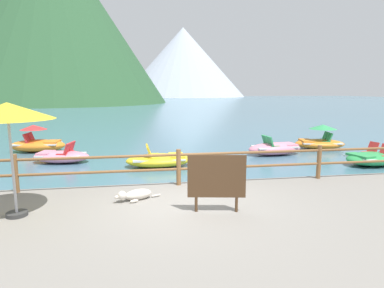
{
  "coord_description": "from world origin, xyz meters",
  "views": [
    {
      "loc": [
        -0.99,
        -6.68,
        2.87
      ],
      "look_at": [
        0.92,
        5.0,
        0.9
      ],
      "focal_mm": 30.49,
      "sensor_mm": 36.0,
      "label": 1
    }
  ],
  "objects_px": {
    "sign_board": "(217,177)",
    "dog_resting": "(135,195)",
    "pedal_boat_3": "(320,141)",
    "beach_umbrella": "(8,113)",
    "pedal_boat_0": "(159,160)",
    "pedal_boat_2": "(372,158)",
    "pedal_boat_4": "(275,148)",
    "pedal_boat_6": "(37,143)",
    "pedal_boat_5": "(61,156)"
  },
  "relations": [
    {
      "from": "sign_board",
      "to": "dog_resting",
      "type": "bearing_deg",
      "value": 148.91
    },
    {
      "from": "pedal_boat_3",
      "to": "beach_umbrella",
      "type": "bearing_deg",
      "value": -144.43
    },
    {
      "from": "sign_board",
      "to": "beach_umbrella",
      "type": "height_order",
      "value": "beach_umbrella"
    },
    {
      "from": "sign_board",
      "to": "pedal_boat_0",
      "type": "height_order",
      "value": "sign_board"
    },
    {
      "from": "dog_resting",
      "to": "pedal_boat_0",
      "type": "distance_m",
      "value": 5.0
    },
    {
      "from": "sign_board",
      "to": "pedal_boat_2",
      "type": "bearing_deg",
      "value": 33.43
    },
    {
      "from": "pedal_boat_4",
      "to": "pedal_boat_6",
      "type": "relative_size",
      "value": 0.99
    },
    {
      "from": "pedal_boat_3",
      "to": "pedal_boat_6",
      "type": "xyz_separation_m",
      "value": [
        -13.53,
        1.38,
        0.02
      ]
    },
    {
      "from": "beach_umbrella",
      "to": "dog_resting",
      "type": "height_order",
      "value": "beach_umbrella"
    },
    {
      "from": "pedal_boat_0",
      "to": "pedal_boat_3",
      "type": "relative_size",
      "value": 0.94
    },
    {
      "from": "sign_board",
      "to": "pedal_boat_0",
      "type": "distance_m",
      "value": 6.03
    },
    {
      "from": "pedal_boat_3",
      "to": "dog_resting",
      "type": "bearing_deg",
      "value": -140.12
    },
    {
      "from": "pedal_boat_6",
      "to": "dog_resting",
      "type": "bearing_deg",
      "value": -62.5
    },
    {
      "from": "sign_board",
      "to": "beach_umbrella",
      "type": "bearing_deg",
      "value": 174.04
    },
    {
      "from": "pedal_boat_2",
      "to": "pedal_boat_3",
      "type": "bearing_deg",
      "value": 90.78
    },
    {
      "from": "pedal_boat_2",
      "to": "pedal_boat_6",
      "type": "relative_size",
      "value": 0.93
    },
    {
      "from": "pedal_boat_2",
      "to": "pedal_boat_4",
      "type": "distance_m",
      "value": 3.8
    },
    {
      "from": "pedal_boat_0",
      "to": "pedal_boat_4",
      "type": "bearing_deg",
      "value": 15.11
    },
    {
      "from": "sign_board",
      "to": "pedal_boat_4",
      "type": "xyz_separation_m",
      "value": [
        4.46,
        7.34,
        -0.84
      ]
    },
    {
      "from": "sign_board",
      "to": "dog_resting",
      "type": "xyz_separation_m",
      "value": [
        -1.65,
        0.99,
        -0.61
      ]
    },
    {
      "from": "sign_board",
      "to": "pedal_boat_6",
      "type": "distance_m",
      "value": 11.67
    },
    {
      "from": "pedal_boat_5",
      "to": "pedal_boat_6",
      "type": "bearing_deg",
      "value": 121.9
    },
    {
      "from": "pedal_boat_0",
      "to": "pedal_boat_3",
      "type": "bearing_deg",
      "value": 17.43
    },
    {
      "from": "pedal_boat_3",
      "to": "pedal_boat_5",
      "type": "distance_m",
      "value": 11.98
    },
    {
      "from": "pedal_boat_6",
      "to": "beach_umbrella",
      "type": "bearing_deg",
      "value": -76.34
    },
    {
      "from": "pedal_boat_0",
      "to": "pedal_boat_6",
      "type": "xyz_separation_m",
      "value": [
        -5.45,
        3.92,
        0.16
      ]
    },
    {
      "from": "pedal_boat_3",
      "to": "pedal_boat_5",
      "type": "height_order",
      "value": "pedal_boat_3"
    },
    {
      "from": "pedal_boat_3",
      "to": "pedal_boat_6",
      "type": "distance_m",
      "value": 13.6
    },
    {
      "from": "pedal_boat_2",
      "to": "pedal_boat_3",
      "type": "distance_m",
      "value": 3.61
    },
    {
      "from": "pedal_boat_2",
      "to": "pedal_boat_3",
      "type": "relative_size",
      "value": 0.93
    },
    {
      "from": "beach_umbrella",
      "to": "pedal_boat_2",
      "type": "bearing_deg",
      "value": 21.42
    },
    {
      "from": "beach_umbrella",
      "to": "pedal_boat_2",
      "type": "distance_m",
      "value": 12.33
    },
    {
      "from": "dog_resting",
      "to": "pedal_boat_0",
      "type": "bearing_deg",
      "value": 80.21
    },
    {
      "from": "sign_board",
      "to": "beach_umbrella",
      "type": "xyz_separation_m",
      "value": [
        -3.96,
        0.41,
        1.32
      ]
    },
    {
      "from": "pedal_boat_0",
      "to": "pedal_boat_2",
      "type": "distance_m",
      "value": 8.2
    },
    {
      "from": "dog_resting",
      "to": "pedal_boat_6",
      "type": "height_order",
      "value": "pedal_boat_6"
    },
    {
      "from": "pedal_boat_3",
      "to": "pedal_boat_6",
      "type": "bearing_deg",
      "value": 174.18
    },
    {
      "from": "pedal_boat_3",
      "to": "sign_board",
      "type": "bearing_deg",
      "value": -130.76
    },
    {
      "from": "beach_umbrella",
      "to": "pedal_boat_3",
      "type": "height_order",
      "value": "beach_umbrella"
    },
    {
      "from": "dog_resting",
      "to": "pedal_boat_2",
      "type": "height_order",
      "value": "pedal_boat_2"
    },
    {
      "from": "sign_board",
      "to": "beach_umbrella",
      "type": "relative_size",
      "value": 0.53
    },
    {
      "from": "beach_umbrella",
      "to": "pedal_boat_6",
      "type": "bearing_deg",
      "value": 103.66
    },
    {
      "from": "pedal_boat_3",
      "to": "pedal_boat_6",
      "type": "height_order",
      "value": "pedal_boat_6"
    },
    {
      "from": "pedal_boat_0",
      "to": "pedal_boat_6",
      "type": "relative_size",
      "value": 0.94
    },
    {
      "from": "sign_board",
      "to": "pedal_boat_5",
      "type": "distance_m",
      "value": 8.63
    },
    {
      "from": "beach_umbrella",
      "to": "pedal_boat_6",
      "type": "relative_size",
      "value": 0.85
    },
    {
      "from": "pedal_boat_5",
      "to": "pedal_boat_2",
      "type": "bearing_deg",
      "value": -11.3
    },
    {
      "from": "pedal_boat_4",
      "to": "beach_umbrella",
      "type": "bearing_deg",
      "value": -140.57
    },
    {
      "from": "dog_resting",
      "to": "beach_umbrella",
      "type": "bearing_deg",
      "value": -165.93
    },
    {
      "from": "pedal_boat_4",
      "to": "pedal_boat_6",
      "type": "distance_m",
      "value": 11.0
    }
  ]
}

